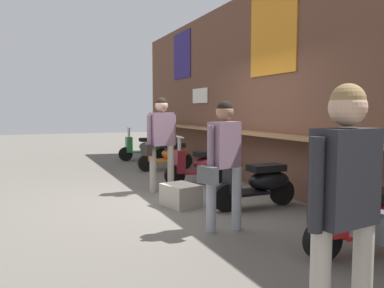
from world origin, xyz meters
TOP-DOWN VIEW (x-y plane):
  - ground_plane at (0.00, 0.00)m, footprint 38.88×38.88m
  - market_stall_facade at (0.00, 2.02)m, footprint 13.89×0.61m
  - scooter_green at (-5.11, 1.08)m, footprint 0.46×1.40m
  - scooter_orange at (-3.05, 1.08)m, footprint 0.46×1.40m
  - scooter_maroon at (-1.06, 1.08)m, footprint 0.48×1.40m
  - scooter_black at (1.00, 1.08)m, footprint 0.46×1.40m
  - scooter_red at (3.06, 1.08)m, footprint 0.50×1.40m
  - shopper_with_handbag at (4.22, -0.41)m, footprint 0.32×0.65m
  - shopper_browsing at (1.80, 0.05)m, footprint 0.42×0.63m
  - shopper_passing at (-0.69, 0.09)m, footprint 0.35×0.67m
  - merchandise_crate at (0.45, 0.02)m, footprint 0.63×0.56m

SIDE VIEW (x-z plane):
  - ground_plane at x=0.00m, z-range 0.00..0.00m
  - merchandise_crate at x=0.45m, z-range 0.00..0.34m
  - scooter_green at x=-5.11m, z-range -0.10..0.87m
  - scooter_orange at x=-3.05m, z-range -0.10..0.87m
  - scooter_maroon at x=-1.06m, z-range -0.10..0.87m
  - scooter_black at x=1.00m, z-range -0.10..0.87m
  - scooter_red at x=3.06m, z-range -0.10..0.87m
  - shopper_browsing at x=1.80m, z-range 0.16..1.74m
  - shopper_with_handbag at x=4.22m, z-range 0.17..1.79m
  - shopper_passing at x=-0.69m, z-range 0.19..1.88m
  - market_stall_facade at x=0.00m, z-range 0.00..3.74m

